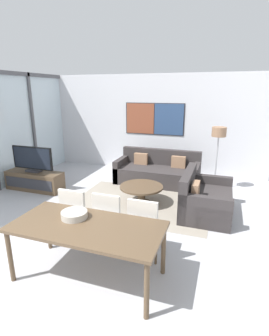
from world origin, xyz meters
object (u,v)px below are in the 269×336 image
at_px(tv_console, 35,181).
at_px(dining_chair_right, 145,225).
at_px(television, 32,159).
at_px(sofa_main, 158,172).
at_px(dining_table, 87,230).
at_px(dining_chair_left, 77,213).
at_px(sofa_side, 203,200).
at_px(floor_lamp, 219,137).
at_px(fruit_bowl, 74,214).
at_px(coffee_table, 141,190).
at_px(dining_chair_centre, 110,218).

relative_size(tv_console, dining_chair_right, 1.53).
bearing_deg(tv_console, television, 90.00).
bearing_deg(sofa_main, television, -150.84).
distance_m(dining_table, dining_chair_left, 0.88).
relative_size(television, dining_table, 0.58).
bearing_deg(sofa_side, sofa_main, 40.76).
height_order(television, dining_chair_right, television).
distance_m(television, floor_lamp, 4.42).
height_order(sofa_main, fruit_bowl, same).
height_order(coffee_table, floor_lamp, floor_lamp).
relative_size(television, sofa_side, 0.80).
bearing_deg(dining_chair_left, sofa_side, 44.46).
xyz_separation_m(dining_chair_left, dining_chair_centre, (0.55, 0.02, 0.00)).
height_order(sofa_side, dining_table, sofa_side).
bearing_deg(coffee_table, floor_lamp, 43.40).
distance_m(dining_chair_right, floor_lamp, 3.34).
height_order(tv_console, sofa_main, sofa_main).
bearing_deg(dining_chair_centre, fruit_bowl, -114.18).
xyz_separation_m(fruit_bowl, floor_lamp, (1.62, 3.67, 0.50)).
distance_m(tv_console, coffee_table, 2.71).
xyz_separation_m(tv_console, coffee_table, (2.71, 0.07, 0.07)).
distance_m(television, sofa_side, 4.01).
bearing_deg(dining_chair_centre, sofa_main, 91.20).
relative_size(tv_console, fruit_bowl, 4.19).
bearing_deg(dining_chair_right, tv_console, 152.75).
height_order(dining_table, floor_lamp, floor_lamp).
bearing_deg(sofa_side, dining_chair_left, 134.46).
bearing_deg(sofa_main, coffee_table, -90.00).
bearing_deg(sofa_main, sofa_side, -49.24).
bearing_deg(television, sofa_side, 0.39).
height_order(dining_table, fruit_bowl, fruit_bowl).
height_order(sofa_main, dining_chair_centre, dining_chair_centre).
relative_size(fruit_bowl, floor_lamp, 0.22).
xyz_separation_m(sofa_side, dining_chair_left, (-1.76, -1.73, 0.24)).
height_order(sofa_main, coffee_table, sofa_main).
bearing_deg(fruit_bowl, tv_console, 138.42).
bearing_deg(coffee_table, dining_chair_left, -105.32).
relative_size(television, dining_chair_right, 1.17).
height_order(tv_console, floor_lamp, floor_lamp).
height_order(tv_console, dining_chair_right, dining_chair_right).
relative_size(coffee_table, dining_chair_centre, 0.98).
bearing_deg(floor_lamp, television, -160.93).
relative_size(sofa_side, dining_chair_left, 1.46).
height_order(dining_chair_right, floor_lamp, floor_lamp).
xyz_separation_m(dining_chair_centre, dining_chair_right, (0.55, -0.03, 0.00)).
xyz_separation_m(tv_console, dining_chair_left, (2.22, -1.70, 0.29)).
distance_m(coffee_table, dining_chair_left, 1.85).
bearing_deg(fruit_bowl, dining_chair_left, 119.49).
height_order(sofa_main, dining_chair_right, dining_chair_right).
relative_size(television, dining_chair_left, 1.17).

